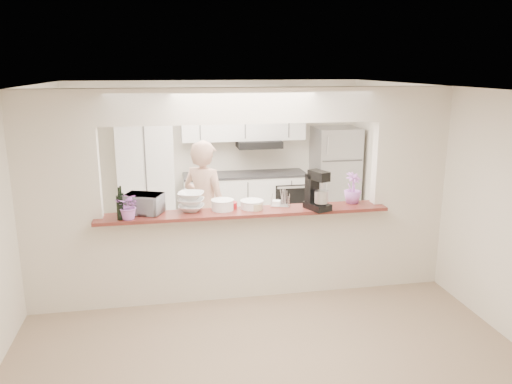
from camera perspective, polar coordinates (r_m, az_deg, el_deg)
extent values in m
plane|color=gray|center=(6.26, -1.32, -11.63)|extent=(6.00, 6.00, 0.00)
cube|color=beige|center=(7.67, -3.18, -6.62)|extent=(5.00, 2.90, 0.01)
cube|color=beige|center=(5.88, -21.54, -1.38)|extent=(0.90, 0.15, 2.50)
cube|color=beige|center=(6.47, 16.85, 0.36)|extent=(0.90, 0.15, 2.50)
cube|color=beige|center=(5.65, -1.45, 9.85)|extent=(3.20, 0.15, 0.40)
cube|color=beige|center=(6.05, -1.35, -7.15)|extent=(3.20, 0.15, 1.05)
cube|color=brown|center=(5.83, -1.30, -2.33)|extent=(3.40, 0.38, 0.04)
cube|color=silver|center=(8.44, -12.41, 2.39)|extent=(0.90, 0.60, 2.10)
cube|color=silver|center=(8.68, -1.26, -1.03)|extent=(2.10, 0.60, 0.90)
cube|color=#2F2F32|center=(8.57, -1.27, 2.00)|extent=(2.10, 0.62, 0.04)
cube|color=silver|center=(8.54, -1.45, 8.45)|extent=(2.10, 0.35, 0.75)
cube|color=black|center=(8.54, 0.35, 5.51)|extent=(0.75, 0.45, 0.12)
cube|color=black|center=(8.53, 4.05, -1.00)|extent=(0.55, 0.02, 0.55)
cube|color=#A1A1A5|center=(8.93, 8.98, 1.86)|extent=(0.75, 0.70, 1.70)
imported|color=pink|center=(5.63, -14.31, -1.55)|extent=(0.33, 0.31, 0.30)
cylinder|color=black|center=(5.86, -15.14, -1.30)|extent=(0.07, 0.07, 0.24)
cylinder|color=black|center=(5.82, -15.25, 0.26)|extent=(0.02, 0.02, 0.08)
cylinder|color=black|center=(5.64, -15.28, -1.75)|extent=(0.07, 0.07, 0.27)
cylinder|color=black|center=(5.60, -15.40, 0.05)|extent=(0.03, 0.03, 0.09)
imported|color=#A7A7AC|center=(5.83, -12.70, -1.32)|extent=(0.49, 0.41, 0.23)
imported|color=white|center=(5.83, -7.43, -1.13)|extent=(0.37, 0.37, 0.22)
cylinder|color=white|center=(5.85, -3.85, -1.51)|extent=(0.26, 0.26, 0.11)
cylinder|color=white|center=(5.83, -3.86, -0.93)|extent=(0.27, 0.27, 0.01)
cylinder|color=white|center=(5.90, -0.47, -1.46)|extent=(0.27, 0.27, 0.09)
cylinder|color=white|center=(5.89, -0.47, -1.00)|extent=(0.28, 0.28, 0.01)
cylinder|color=maroon|center=(5.92, -2.94, -1.52)|extent=(0.16, 0.16, 0.07)
cylinder|color=tan|center=(5.85, -0.05, -1.66)|extent=(0.17, 0.17, 0.08)
cube|color=silver|center=(6.00, 2.79, -1.59)|extent=(0.26, 0.20, 0.01)
cube|color=white|center=(5.99, 2.80, -1.27)|extent=(0.12, 0.12, 0.06)
cube|color=black|center=(5.91, 7.02, -1.61)|extent=(0.30, 0.36, 0.08)
cube|color=black|center=(5.94, 6.42, 0.53)|extent=(0.16, 0.15, 0.33)
cube|color=black|center=(5.81, 7.20, 1.87)|extent=(0.22, 0.29, 0.11)
cylinder|color=#B7B7BC|center=(5.83, 7.47, -0.56)|extent=(0.15, 0.15, 0.14)
imported|color=#A263B8|center=(6.22, 11.00, 0.46)|extent=(0.28, 0.28, 0.38)
imported|color=#D3A289|center=(6.64, -5.85, -1.86)|extent=(0.78, 0.75, 1.80)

